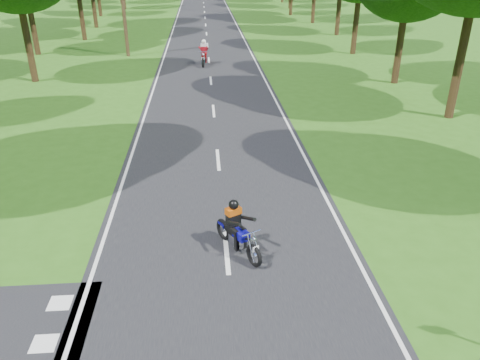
{
  "coord_description": "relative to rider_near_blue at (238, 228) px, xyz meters",
  "views": [
    {
      "loc": [
        -0.45,
        -8.12,
        7.05
      ],
      "look_at": [
        0.51,
        4.0,
        1.1
      ],
      "focal_mm": 35.0,
      "sensor_mm": 36.0,
      "label": 1
    }
  ],
  "objects": [
    {
      "name": "rider_far_red",
      "position": [
        -0.65,
        22.48,
        0.11
      ],
      "size": [
        0.85,
        2.06,
        1.67
      ],
      "primitive_type": null,
      "rotation": [
        0.0,
        0.0,
        -0.09
      ],
      "color": "#9C0E0C",
      "rests_on": "main_road"
    },
    {
      "name": "rider_near_blue",
      "position": [
        0.0,
        0.0,
        0.0
      ],
      "size": [
        1.35,
        1.8,
        1.44
      ],
      "primitive_type": null,
      "rotation": [
        0.0,
        0.0,
        0.51
      ],
      "color": "#100D95",
      "rests_on": "main_road"
    },
    {
      "name": "ground",
      "position": [
        -0.3,
        -1.98,
        -0.74
      ],
      "size": [
        160.0,
        160.0,
        0.0
      ],
      "primitive_type": "plane",
      "color": "#295713",
      "rests_on": "ground"
    },
    {
      "name": "main_road",
      "position": [
        -0.3,
        48.02,
        -0.73
      ],
      "size": [
        7.0,
        140.0,
        0.02
      ],
      "primitive_type": "cube",
      "color": "black",
      "rests_on": "ground"
    },
    {
      "name": "road_markings",
      "position": [
        -0.44,
        46.15,
        -0.72
      ],
      "size": [
        7.4,
        140.0,
        0.01
      ],
      "color": "silver",
      "rests_on": "main_road"
    }
  ]
}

